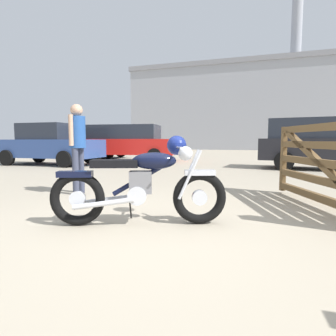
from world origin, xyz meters
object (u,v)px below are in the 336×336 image
at_px(blue_hatchback_right, 93,143).
at_px(red_hatchback_near, 50,144).
at_px(vintage_motorcycle, 144,183).
at_px(timber_gate, 334,162).
at_px(pale_sedan_back, 330,142).
at_px(silver_sedan_mid, 127,141).
at_px(bystander, 77,139).
at_px(dark_sedan_left, 336,142).

height_order(blue_hatchback_right, red_hatchback_near, same).
bearing_deg(blue_hatchback_right, vintage_motorcycle, 127.02).
relative_size(vintage_motorcycle, timber_gate, 0.82).
xyz_separation_m(blue_hatchback_right, pale_sedan_back, (11.24, -4.40, 0.10)).
relative_size(red_hatchback_near, pale_sedan_back, 0.87).
distance_m(silver_sedan_mid, blue_hatchback_right, 3.46).
height_order(vintage_motorcycle, blue_hatchback_right, blue_hatchback_right).
relative_size(bystander, red_hatchback_near, 0.39).
distance_m(vintage_motorcycle, silver_sedan_mid, 10.79).
bearing_deg(silver_sedan_mid, bystander, -76.52).
bearing_deg(pale_sedan_back, red_hatchback_near, -166.72).
xyz_separation_m(vintage_motorcycle, blue_hatchback_right, (-7.12, 11.81, 0.34)).
bearing_deg(vintage_motorcycle, blue_hatchback_right, 104.67).
bearing_deg(silver_sedan_mid, pale_sedan_back, -19.32).
height_order(bystander, pale_sedan_back, pale_sedan_back).
bearing_deg(vintage_motorcycle, dark_sedan_left, 48.95).
height_order(bystander, dark_sedan_left, dark_sedan_left).
bearing_deg(vintage_motorcycle, timber_gate, 8.81).
bearing_deg(bystander, vintage_motorcycle, 141.73).
bearing_deg(blue_hatchback_right, bystander, 123.29).
height_order(timber_gate, bystander, bystander).
xyz_separation_m(vintage_motorcycle, bystander, (-1.80, 1.53, 0.53)).
height_order(blue_hatchback_right, pale_sedan_back, pale_sedan_back).
bearing_deg(timber_gate, dark_sedan_left, -34.08).
height_order(timber_gate, blue_hatchback_right, blue_hatchback_right).
distance_m(bystander, silver_sedan_mid, 8.72).
bearing_deg(timber_gate, red_hatchback_near, 39.39).
height_order(blue_hatchback_right, dark_sedan_left, dark_sedan_left).
relative_size(silver_sedan_mid, dark_sedan_left, 1.19).
distance_m(bystander, red_hatchback_near, 7.07).
xyz_separation_m(blue_hatchback_right, dark_sedan_left, (13.23, 1.50, 0.08)).
xyz_separation_m(vintage_motorcycle, dark_sedan_left, (6.11, 13.31, 0.43)).
bearing_deg(timber_gate, silver_sedan_mid, 19.80).
distance_m(blue_hatchback_right, red_hatchback_near, 4.95).
bearing_deg(silver_sedan_mid, blue_hatchback_right, 144.02).
distance_m(timber_gate, red_hatchback_near, 10.49).
xyz_separation_m(vintage_motorcycle, red_hatchback_near, (-6.38, 6.92, 0.34)).
bearing_deg(dark_sedan_left, timber_gate, 77.38).
relative_size(timber_gate, dark_sedan_left, 0.61).
height_order(bystander, red_hatchback_near, red_hatchback_near).
bearing_deg(red_hatchback_near, timber_gate, -30.04).
height_order(silver_sedan_mid, dark_sedan_left, dark_sedan_left).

